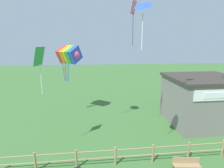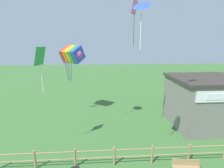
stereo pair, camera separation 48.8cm
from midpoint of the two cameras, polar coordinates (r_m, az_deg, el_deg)
wooden_fence at (r=12.03m, az=1.97°, el=-22.18°), size 14.97×0.14×1.27m
seaside_building at (r=18.77m, az=28.78°, el=-4.99°), size 6.32×5.71×4.62m
park_bench_by_building at (r=12.47m, az=24.10°, el=-23.36°), size 1.68×0.61×0.90m
kite_rainbow_parafoil at (r=18.65m, az=-12.14°, el=9.41°), size 3.08×2.94×3.67m
kite_green_diamond at (r=12.07m, az=-21.33°, el=7.15°), size 0.64×0.94×3.06m
kite_pink_diamond at (r=13.39m, az=8.35°, el=21.53°), size 0.59×0.64×3.09m
kite_blue_delta at (r=9.90m, az=11.19°, el=23.43°), size 1.22×1.19×2.54m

